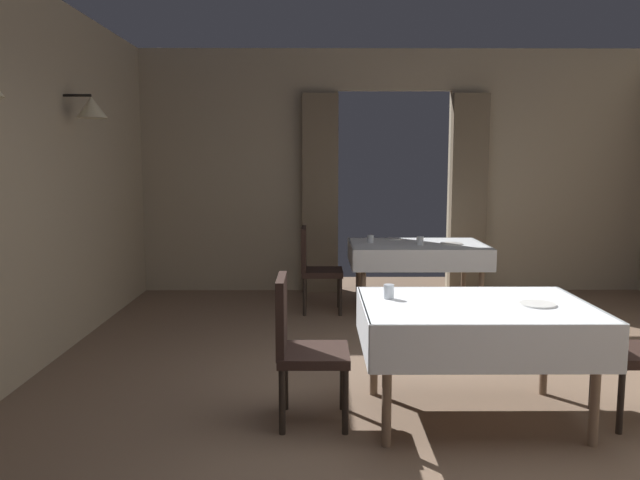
{
  "coord_description": "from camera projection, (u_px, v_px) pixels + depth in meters",
  "views": [
    {
      "loc": [
        -0.96,
        -3.67,
        1.64
      ],
      "look_at": [
        -0.94,
        0.33,
        1.13
      ],
      "focal_mm": 34.98,
      "sensor_mm": 36.0,
      "label": 1
    }
  ],
  "objects": [
    {
      "name": "ground",
      "position": [
        473.0,
        428.0,
        3.85
      ],
      "size": [
        10.08,
        10.08,
        0.0
      ],
      "primitive_type": "plane",
      "color": "#7A604C"
    },
    {
      "name": "wall_back",
      "position": [
        393.0,
        171.0,
        7.8
      ],
      "size": [
        6.4,
        0.27,
        3.0
      ],
      "color": "tan",
      "rests_on": "ground"
    },
    {
      "name": "dining_table_mid",
      "position": [
        475.0,
        317.0,
        3.92
      ],
      "size": [
        1.43,
        1.04,
        0.75
      ],
      "color": "#7A604C",
      "rests_on": "ground"
    },
    {
      "name": "dining_table_far",
      "position": [
        417.0,
        251.0,
        6.77
      ],
      "size": [
        1.46,
        1.01,
        0.75
      ],
      "color": "#7A604C",
      "rests_on": "ground"
    },
    {
      "name": "chair_mid_left",
      "position": [
        301.0,
        342.0,
        3.89
      ],
      "size": [
        0.44,
        0.44,
        0.93
      ],
      "color": "black",
      "rests_on": "ground"
    },
    {
      "name": "chair_far_left",
      "position": [
        315.0,
        265.0,
        6.76
      ],
      "size": [
        0.44,
        0.44,
        0.93
      ],
      "color": "black",
      "rests_on": "ground"
    },
    {
      "name": "glass_mid_a",
      "position": [
        389.0,
        292.0,
        4.04
      ],
      "size": [
        0.07,
        0.07,
        0.09
      ],
      "primitive_type": "cylinder",
      "color": "silver",
      "rests_on": "dining_table_mid"
    },
    {
      "name": "plate_mid_b",
      "position": [
        537.0,
        304.0,
        3.86
      ],
      "size": [
        0.22,
        0.22,
        0.01
      ],
      "primitive_type": "cylinder",
      "color": "white",
      "rests_on": "dining_table_mid"
    },
    {
      "name": "glass_far_a",
      "position": [
        371.0,
        239.0,
        6.81
      ],
      "size": [
        0.07,
        0.07,
        0.08
      ],
      "primitive_type": "cylinder",
      "color": "silver",
      "rests_on": "dining_table_far"
    },
    {
      "name": "plate_far_b",
      "position": [
        393.0,
        239.0,
        7.09
      ],
      "size": [
        0.2,
        0.2,
        0.01
      ],
      "primitive_type": "cylinder",
      "color": "white",
      "rests_on": "dining_table_far"
    },
    {
      "name": "glass_far_c",
      "position": [
        420.0,
        241.0,
        6.62
      ],
      "size": [
        0.07,
        0.07,
        0.09
      ],
      "primitive_type": "cylinder",
      "color": "silver",
      "rests_on": "dining_table_far"
    },
    {
      "name": "plate_far_d",
      "position": [
        451.0,
        244.0,
        6.7
      ],
      "size": [
        0.24,
        0.24,
        0.01
      ],
      "primitive_type": "cylinder",
      "color": "white",
      "rests_on": "dining_table_far"
    }
  ]
}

